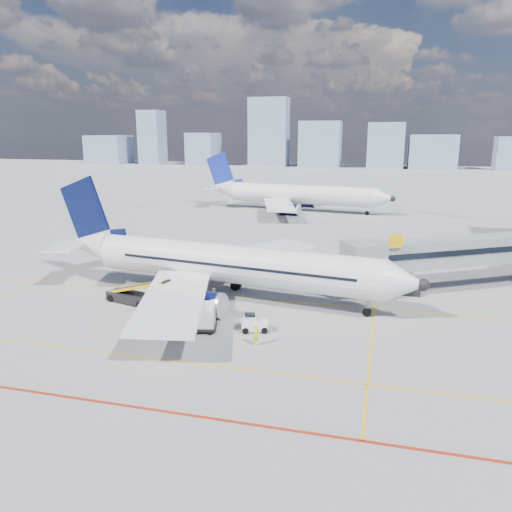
{
  "coord_description": "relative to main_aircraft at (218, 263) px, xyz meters",
  "views": [
    {
      "loc": [
        14.4,
        -34.75,
        15.14
      ],
      "look_at": [
        3.1,
        8.46,
        4.0
      ],
      "focal_mm": 35.0,
      "sensor_mm": 36.0,
      "label": 1
    }
  ],
  "objects": [
    {
      "name": "second_aircraft",
      "position": [
        -2.95,
        53.99,
        -0.0
      ],
      "size": [
        38.48,
        33.4,
        11.28
      ],
      "rotation": [
        0.0,
        0.0,
        -0.14
      ],
      "color": "silver",
      "rests_on": "ground"
    },
    {
      "name": "jet_bridge",
      "position": [
        23.89,
        9.04,
        0.52
      ],
      "size": [
        23.55,
        15.78,
        6.3
      ],
      "color": "gray",
      "rests_on": "ground"
    },
    {
      "name": "ramp_worker",
      "position": [
        6.25,
        -9.95,
        -2.39
      ],
      "size": [
        0.54,
        0.69,
        1.67
      ],
      "primitive_type": "imported",
      "rotation": [
        0.0,
        0.0,
        1.3
      ],
      "color": "yellow",
      "rests_on": "ground"
    },
    {
      "name": "apron_markings",
      "position": [
        -0.19,
        -11.78,
        -3.22
      ],
      "size": [
        90.0,
        35.12,
        0.01
      ],
      "color": "#E1A50B",
      "rests_on": "ground"
    },
    {
      "name": "ground",
      "position": [
        0.38,
        -7.87,
        -3.22
      ],
      "size": [
        420.0,
        420.0,
        0.0
      ],
      "primitive_type": "plane",
      "color": "gray",
      "rests_on": "ground"
    },
    {
      "name": "cargo_dolly",
      "position": [
        0.61,
        -8.65,
        -2.01
      ],
      "size": [
        4.36,
        2.72,
        2.22
      ],
      "rotation": [
        0.0,
        0.0,
        0.24
      ],
      "color": "black",
      "rests_on": "ground"
    },
    {
      "name": "belt_loader",
      "position": [
        -6.97,
        -3.83,
        -2.51
      ],
      "size": [
        6.84,
        3.24,
        2.75
      ],
      "rotation": [
        0.0,
        0.0,
        -0.27
      ],
      "color": "black",
      "rests_on": "ground"
    },
    {
      "name": "distant_skyline",
      "position": [
        -4.21,
        182.13,
        6.38
      ],
      "size": [
        246.04,
        15.97,
        29.94
      ],
      "color": "#7683A3",
      "rests_on": "ground"
    },
    {
      "name": "baggage_tug",
      "position": [
        5.37,
        -7.49,
        -2.55
      ],
      "size": [
        2.26,
        1.76,
        1.4
      ],
      "rotation": [
        0.0,
        0.0,
        0.31
      ],
      "color": "silver",
      "rests_on": "ground"
    },
    {
      "name": "main_aircraft",
      "position": [
        0.0,
        0.0,
        0.0
      ],
      "size": [
        36.77,
        31.91,
        10.87
      ],
      "rotation": [
        0.0,
        0.0,
        -0.14
      ],
      "color": "silver",
      "rests_on": "ground"
    }
  ]
}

